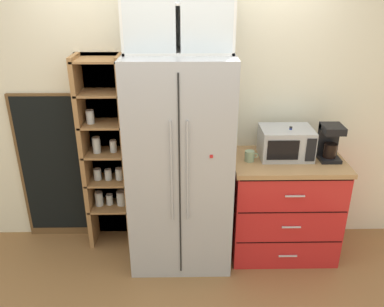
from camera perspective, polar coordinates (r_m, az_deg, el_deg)
name	(u,v)px	position (r m, az deg, el deg)	size (l,w,h in m)	color
ground_plane	(181,252)	(3.83, -1.54, -14.07)	(10.61, 10.61, 0.00)	olive
wall_back_cream	(180,109)	(3.58, -1.71, 6.38)	(4.91, 0.10, 2.55)	silver
refrigerator	(180,164)	(3.35, -1.71, -1.46)	(0.85, 0.71, 1.84)	#ADAFB5
pantry_shelf_column	(107,153)	(3.66, -12.19, 0.03)	(0.45, 0.32, 1.80)	brown
counter_cabinet	(283,206)	(3.71, 13.03, -7.34)	(0.96, 0.63, 0.94)	red
microwave	(286,143)	(3.48, 13.38, 1.52)	(0.44, 0.33, 0.26)	#ADAFB5
coffee_maker	(330,142)	(3.54, 19.25, 1.64)	(0.17, 0.20, 0.31)	black
mug_sage	(250,156)	(3.37, 8.34, -0.36)	(0.12, 0.08, 0.09)	#8CA37F
mug_charcoal	(288,152)	(3.51, 13.67, 0.19)	(0.12, 0.08, 0.09)	#2D2D33
bottle_cobalt	(289,144)	(3.46, 13.83, 1.31)	(0.06, 0.06, 0.29)	navy
upper_cabinet	(178,3)	(3.08, -2.01, 20.84)	(0.82, 0.32, 0.70)	silver
chalkboard_menu	(52,168)	(3.93, -19.60, -2.04)	(0.60, 0.04, 1.45)	brown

